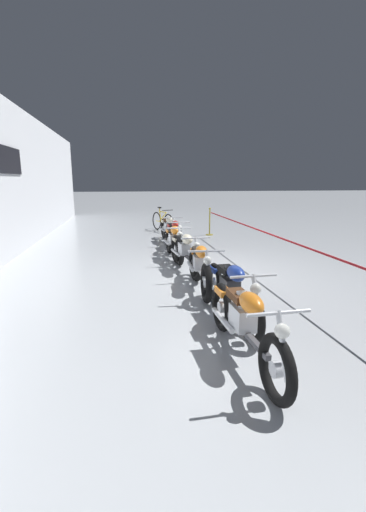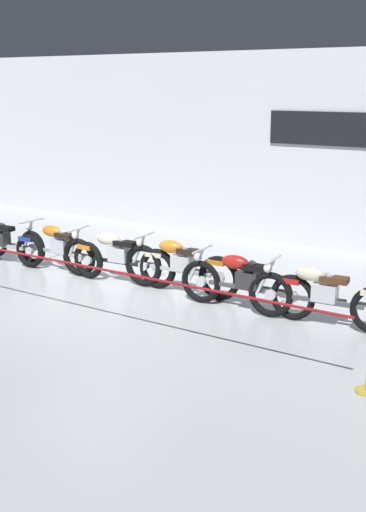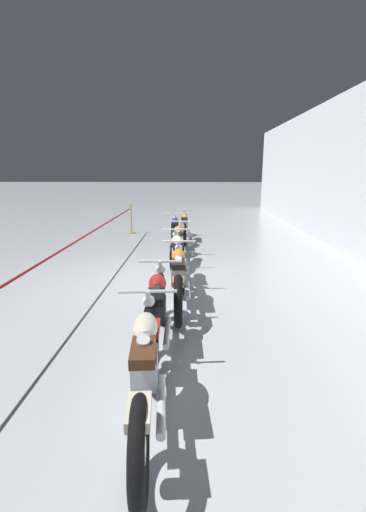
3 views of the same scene
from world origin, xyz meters
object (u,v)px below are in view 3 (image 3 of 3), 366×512
at_px(motorcycle_cream_3, 178,259).
at_px(motorcycle_orange_0, 184,226).
at_px(stanchion_far_left, 103,231).
at_px(motorcycle_orange_2, 178,244).
at_px(motorcycle_blue_1, 175,233).
at_px(motorcycle_orange_4, 179,278).
at_px(motorcycle_cream_6, 146,368).
at_px(motorcycle_red_5, 157,312).

bearing_deg(motorcycle_cream_3, motorcycle_orange_0, 179.65).
xyz_separation_m(motorcycle_orange_0, motorcycle_cream_3, (4.07, -0.02, 0.00)).
distance_m(motorcycle_orange_0, stanchion_far_left, 3.20).
distance_m(motorcycle_orange_0, motorcycle_orange_2, 2.71).
distance_m(motorcycle_blue_1, stanchion_far_left, 2.16).
relative_size(motorcycle_orange_2, motorcycle_orange_4, 0.99).
bearing_deg(motorcycle_orange_0, motorcycle_cream_6, -0.98).
bearing_deg(motorcycle_blue_1, motorcycle_orange_4, 3.71).
distance_m(motorcycle_blue_1, motorcycle_cream_3, 2.86).
relative_size(motorcycle_blue_1, motorcycle_cream_3, 0.96).
bearing_deg(stanchion_far_left, motorcycle_orange_0, 143.53).
bearing_deg(motorcycle_red_5, stanchion_far_left, -157.44).
height_order(motorcycle_blue_1, stanchion_far_left, stanchion_far_left).
distance_m(motorcycle_orange_2, motorcycle_cream_6, 5.26).
bearing_deg(motorcycle_orange_2, motorcycle_orange_4, 2.59).
xyz_separation_m(motorcycle_orange_2, motorcycle_orange_4, (2.67, 0.12, 0.02)).
bearing_deg(motorcycle_orange_2, motorcycle_orange_0, 178.41).
distance_m(motorcycle_orange_4, motorcycle_red_5, 1.37).
bearing_deg(motorcycle_red_5, motorcycle_cream_3, 177.03).
height_order(motorcycle_blue_1, motorcycle_cream_6, motorcycle_cream_6).
bearing_deg(motorcycle_cream_3, motorcycle_orange_4, 3.07).
relative_size(motorcycle_orange_4, motorcycle_red_5, 0.98).
xyz_separation_m(motorcycle_red_5, stanchion_far_left, (-4.17, -1.73, 0.27)).
bearing_deg(motorcycle_orange_4, motorcycle_blue_1, -176.29).
relative_size(motorcycle_cream_3, motorcycle_orange_4, 1.06).
height_order(motorcycle_orange_2, stanchion_far_left, stanchion_far_left).
relative_size(motorcycle_cream_3, stanchion_far_left, 0.23).
distance_m(motorcycle_cream_3, motorcycle_cream_6, 3.91).
relative_size(motorcycle_orange_0, motorcycle_blue_1, 1.01).
xyz_separation_m(motorcycle_orange_0, motorcycle_orange_4, (5.38, 0.05, 0.02)).
relative_size(motorcycle_orange_2, stanchion_far_left, 0.22).
bearing_deg(motorcycle_orange_0, motorcycle_orange_2, -1.59).
relative_size(motorcycle_red_5, stanchion_far_left, 0.22).
bearing_deg(motorcycle_red_5, motorcycle_orange_0, 178.61).
distance_m(motorcycle_orange_2, motorcycle_cream_3, 1.35).
xyz_separation_m(motorcycle_orange_0, motorcycle_red_5, (6.73, -0.16, 0.01)).
bearing_deg(motorcycle_cream_6, motorcycle_orange_2, 179.33).
distance_m(motorcycle_orange_0, motorcycle_cream_6, 7.97).
bearing_deg(motorcycle_cream_6, motorcycle_cream_3, 178.36).
bearing_deg(motorcycle_red_5, motorcycle_cream_6, 1.21).
height_order(motorcycle_orange_4, stanchion_far_left, stanchion_far_left).
distance_m(motorcycle_orange_0, motorcycle_red_5, 6.73).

